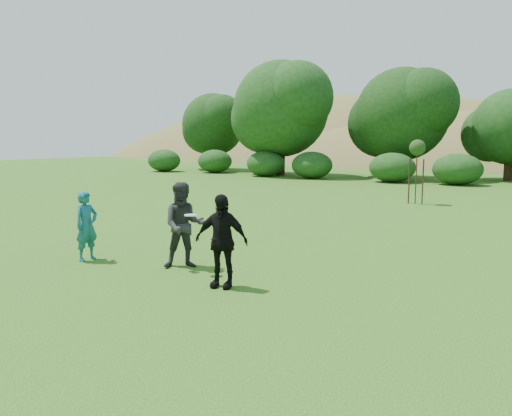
{
  "coord_description": "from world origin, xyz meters",
  "views": [
    {
      "loc": [
        6.87,
        -7.76,
        2.86
      ],
      "look_at": [
        0.0,
        3.0,
        1.1
      ],
      "focal_mm": 35.0,
      "sensor_mm": 36.0,
      "label": 1
    }
  ],
  "objects": [
    {
      "name": "sapling",
      "position": [
        0.98,
        14.68,
        2.42
      ],
      "size": [
        0.7,
        0.7,
        2.85
      ],
      "color": "#3A2017",
      "rests_on": "ground"
    },
    {
      "name": "player_teal",
      "position": [
        -2.76,
        -0.13,
        0.83
      ],
      "size": [
        0.41,
        0.61,
        1.66
      ],
      "primitive_type": "imported",
      "rotation": [
        0.0,
        0.0,
        1.56
      ],
      "color": "#185E6C",
      "rests_on": "ground"
    },
    {
      "name": "ground",
      "position": [
        0.0,
        0.0,
        0.0
      ],
      "size": [
        120.0,
        120.0,
        0.0
      ],
      "primitive_type": "plane",
      "color": "#19470C",
      "rests_on": "ground"
    },
    {
      "name": "frisbee",
      "position": [
        0.09,
        0.28,
        1.27
      ],
      "size": [
        0.27,
        0.27,
        0.03
      ],
      "color": "white",
      "rests_on": "ground"
    },
    {
      "name": "player_black",
      "position": [
        1.21,
        -0.15,
        0.91
      ],
      "size": [
        1.15,
        0.71,
        1.83
      ],
      "primitive_type": "imported",
      "rotation": [
        0.0,
        0.0,
        0.26
      ],
      "color": "black",
      "rests_on": "ground"
    },
    {
      "name": "tree_row",
      "position": [
        3.23,
        28.68,
        4.87
      ],
      "size": [
        53.92,
        10.38,
        9.62
      ],
      "color": "#3A2616",
      "rests_on": "ground"
    },
    {
      "name": "player_grey",
      "position": [
        -0.38,
        0.61,
        0.96
      ],
      "size": [
        1.18,
        1.17,
        1.92
      ],
      "primitive_type": "imported",
      "rotation": [
        0.0,
        0.0,
        0.73
      ],
      "color": "#29292C",
      "rests_on": "ground"
    },
    {
      "name": "hillside",
      "position": [
        -0.56,
        68.45,
        -11.97
      ],
      "size": [
        150.0,
        72.0,
        52.0
      ],
      "color": "olive",
      "rests_on": "ground"
    }
  ]
}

